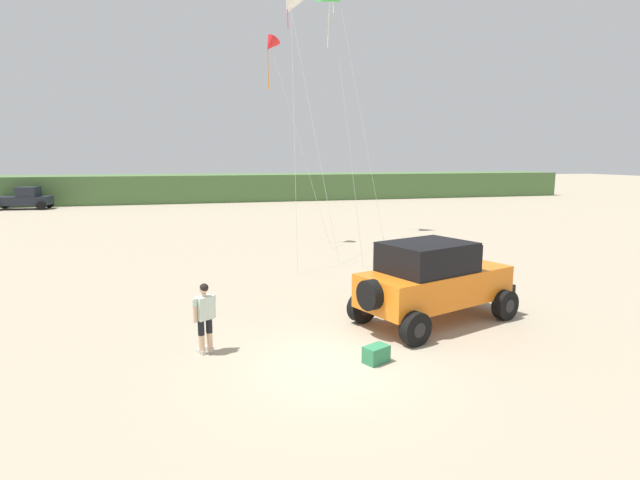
# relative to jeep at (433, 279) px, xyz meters

# --- Properties ---
(ground_plane) EXTENTS (220.00, 220.00, 0.00)m
(ground_plane) POSITION_rel_jeep_xyz_m (-3.44, -1.99, -1.20)
(ground_plane) COLOR tan
(dune_ridge) EXTENTS (90.00, 6.92, 2.77)m
(dune_ridge) POSITION_rel_jeep_xyz_m (-8.30, 42.37, 0.19)
(dune_ridge) COLOR #4C703D
(dune_ridge) RESTS_ON ground_plane
(jeep) EXTENTS (5.01, 3.64, 2.26)m
(jeep) POSITION_rel_jeep_xyz_m (0.00, 0.00, 0.00)
(jeep) COLOR orange
(jeep) RESTS_ON ground_plane
(person_watching) EXTENTS (0.54, 0.45, 1.67)m
(person_watching) POSITION_rel_jeep_xyz_m (-6.19, -0.69, -0.26)
(person_watching) COLOR #DBB28E
(person_watching) RESTS_ON ground_plane
(cooler_box) EXTENTS (0.66, 0.56, 0.38)m
(cooler_box) POSITION_rel_jeep_xyz_m (-2.54, -2.24, -1.01)
(cooler_box) COLOR #2D7F51
(cooler_box) RESTS_ON ground_plane
(distant_pickup) EXTENTS (4.73, 2.68, 1.98)m
(distant_pickup) POSITION_rel_jeep_xyz_m (-20.56, 37.16, -0.26)
(distant_pickup) COLOR #1E232D
(distant_pickup) RESTS_ON ground_plane
(kite_black_sled) EXTENTS (1.30, 3.86, 11.55)m
(kite_black_sled) POSITION_rel_jeep_xyz_m (-1.93, 9.62, 9.68)
(kite_black_sled) COLOR white
(kite_black_sled) RESTS_ON ground_plane
(kite_orange_streamer) EXTENTS (2.95, 3.35, 10.62)m
(kite_orange_streamer) POSITION_rel_jeep_xyz_m (-2.13, 13.72, 8.86)
(kite_orange_streamer) COLOR red
(kite_orange_streamer) RESTS_ON ground_plane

